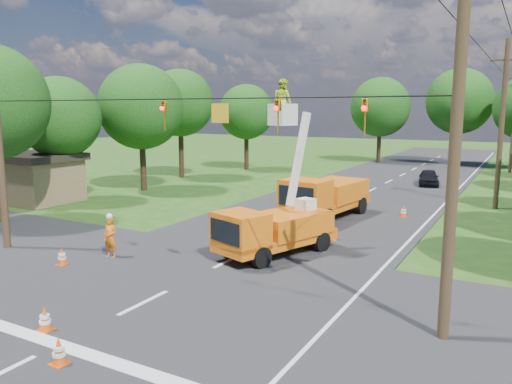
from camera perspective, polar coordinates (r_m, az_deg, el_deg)
The scene contains 25 objects.
ground at distance 33.32m, azimuth 10.71°, elevation -1.04°, with size 140.00×140.00×0.00m, color #204514.
road_main at distance 33.32m, azimuth 10.71°, elevation -1.04°, with size 12.00×100.00×0.06m, color black.
road_cross at distance 17.67m, azimuth -8.34°, elevation -10.41°, with size 56.00×10.00×0.07m, color black.
stop_bar at distance 14.22m, azimuth -21.62°, elevation -16.08°, with size 9.00×0.45×0.02m, color silver.
edge_line at distance 32.06m, azimuth 20.25°, elevation -1.88°, with size 0.12×90.00×0.02m, color silver.
bucket_truck at distance 20.47m, azimuth 2.14°, elevation -3.03°, with size 3.70×5.79×7.16m.
second_truck at distance 27.63m, azimuth 7.81°, elevation -0.48°, with size 3.24×6.67×2.40m.
ground_worker at distance 21.11m, azimuth -16.32°, elevation -5.00°, with size 0.62×0.40×1.69m, color #FF5815.
distant_car at distance 41.82m, azimuth 19.13°, elevation 1.59°, with size 1.48×3.69×1.26m, color black.
traffic_cone_0 at distance 15.06m, azimuth -22.99°, elevation -13.23°, with size 0.38×0.38×0.71m.
traffic_cone_1 at distance 13.13m, azimuth -21.60°, elevation -16.56°, with size 0.38×0.38×0.71m.
traffic_cone_2 at distance 22.11m, azimuth 7.16°, elevation -5.34°, with size 0.38×0.38×0.71m.
traffic_cone_3 at distance 23.23m, azimuth 8.87°, elevation -4.65°, with size 0.38×0.38×0.71m.
traffic_cone_4 at distance 20.78m, azimuth -21.30°, elevation -6.89°, with size 0.38×0.38×0.71m.
traffic_cone_6 at distance 28.94m, azimuth 16.50°, elevation -2.13°, with size 0.38×0.38×0.71m.
pole_right_near at distance 13.30m, azimuth 21.80°, elevation 5.04°, with size 1.80×0.30×10.00m.
pole_right_mid at distance 33.22m, azimuth 26.28°, elevation 6.99°, with size 1.80×0.30×10.00m.
signal_span at distance 15.36m, azimuth -2.17°, elevation 9.09°, with size 18.00×0.29×1.07m.
shed at distance 35.49m, azimuth -23.95°, elevation 1.59°, with size 5.50×4.50×3.15m.
tree_left_c at distance 34.67m, azimuth -21.53°, elevation 7.91°, with size 5.20×5.20×8.06m.
tree_left_d at distance 37.76m, azimuth -13.01°, elevation 9.44°, with size 6.20×6.20×9.24m.
tree_left_e at distance 44.31m, azimuth -8.67°, elevation 10.01°, with size 5.80×5.80×9.41m.
tree_left_f at distance 49.86m, azimuth -1.11°, elevation 9.12°, with size 5.40×5.40×8.40m.
tree_far_a at distance 58.17m, azimuth 14.02°, elevation 9.39°, with size 6.60×6.60×9.50m.
tree_far_b at distance 58.61m, azimuth 22.24°, elevation 9.58°, with size 7.00×7.00×10.32m.
Camera 1 is at (10.16, -11.17, 5.97)m, focal length 35.00 mm.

